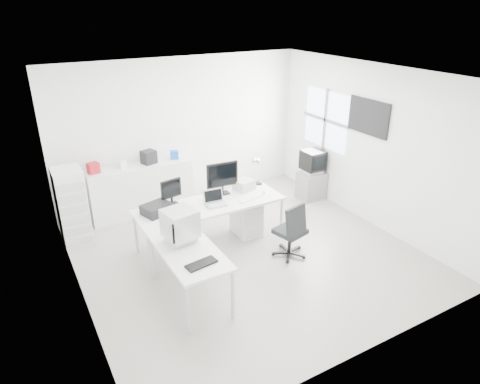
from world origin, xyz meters
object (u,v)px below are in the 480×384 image
inkjet_printer (157,209)px  tv_cabinet (311,185)px  side_desk (190,274)px  crt_tv (313,162)px  filing_cabinet (72,206)px  drawer_pedestal (246,217)px  sideboard (141,189)px  crt_monitor (180,225)px  main_desk (211,224)px  lcd_monitor_small (171,193)px  lcd_monitor_large (222,178)px  laser_printer (244,185)px  office_chair (290,229)px  laptop (216,200)px

inkjet_printer → tv_cabinet: bearing=-8.1°
inkjet_printer → side_desk: bearing=-107.4°
side_desk → tv_cabinet: size_ratio=2.53×
crt_tv → filing_cabinet: (-4.50, 0.58, -0.14)m
drawer_pedestal → tv_cabinet: drawer_pedestal is taller
tv_cabinet → sideboard: sideboard is taller
crt_monitor → tv_cabinet: size_ratio=0.91×
main_desk → sideboard: 1.83m
lcd_monitor_small → lcd_monitor_large: bearing=-10.7°
drawer_pedestal → sideboard: (-1.32, 1.67, 0.18)m
drawer_pedestal → inkjet_printer: 1.64m
tv_cabinet → laser_printer: bearing=-166.5°
crt_monitor → office_chair: 1.86m
main_desk → lcd_monitor_large: bearing=35.5°
laser_printer → office_chair: 1.19m
main_desk → laptop: size_ratio=7.97×
main_desk → lcd_monitor_large: 0.79m
inkjet_printer → crt_tv: crt_tv is taller
office_chair → filing_cabinet: 3.57m
main_desk → lcd_monitor_large: (0.35, 0.25, 0.66)m
lcd_monitor_large → laser_printer: lcd_monitor_large is taller
office_chair → tv_cabinet: 2.28m
crt_tv → sideboard: crt_tv is taller
inkjet_printer → crt_tv: (3.44, 0.56, -0.05)m
tv_cabinet → sideboard: 3.38m
lcd_monitor_large → laptop: bearing=-126.4°
main_desk → tv_cabinet: bearing=14.3°
lcd_monitor_small → crt_tv: 3.17m
lcd_monitor_small → sideboard: size_ratio=0.23×
lcd_monitor_small → office_chair: (1.49, -1.15, -0.49)m
main_desk → sideboard: bearing=109.7°
crt_monitor → tv_cabinet: bearing=14.5°
laser_printer → tv_cabinet: 1.97m
lcd_monitor_large → filing_cabinet: size_ratio=0.44×
lcd_monitor_small → crt_monitor: size_ratio=0.87×
sideboard → filing_cabinet: (-1.30, -0.48, 0.16)m
crt_tv → lcd_monitor_small: bearing=-172.6°
filing_cabinet → tv_cabinet: bearing=-7.4°
side_desk → crt_tv: 3.88m
side_desk → crt_monitor: (0.00, 0.25, 0.63)m
side_desk → tv_cabinet: 3.86m
laptop → office_chair: office_chair is taller
drawer_pedestal → sideboard: 2.13m
crt_monitor → inkjet_printer: bearing=80.8°
lcd_monitor_large → tv_cabinet: size_ratio=1.02×
laptop → crt_tv: (2.54, 0.76, -0.07)m
drawer_pedestal → lcd_monitor_small: lcd_monitor_small is taller
laser_printer → inkjet_printer: bearing=169.8°
lcd_monitor_small → office_chair: size_ratio=0.46×
drawer_pedestal → lcd_monitor_large: bearing=150.3°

